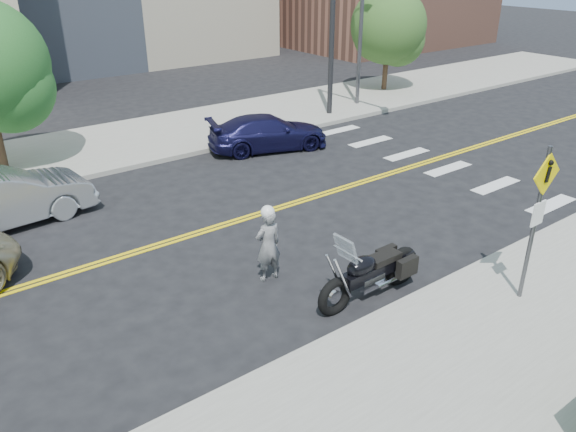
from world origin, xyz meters
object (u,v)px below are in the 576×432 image
(motorcyclist, at_px, (268,243))
(pedestrian_sign, at_px, (538,210))
(motorcycle, at_px, (372,262))
(parked_car_blue, at_px, (268,132))
(parked_car_silver, at_px, (0,199))

(motorcyclist, bearing_deg, pedestrian_sign, 136.40)
(motorcycle, height_order, parked_car_blue, motorcycle)
(parked_car_silver, xyz_separation_m, parked_car_blue, (8.54, 0.89, -0.13))
(motorcyclist, xyz_separation_m, motorcycle, (1.21, -1.71, -0.06))
(motorcyclist, distance_m, motorcycle, 2.10)
(parked_car_silver, height_order, parked_car_blue, parked_car_silver)
(motorcyclist, height_order, parked_car_blue, motorcyclist)
(motorcycle, bearing_deg, motorcyclist, 124.62)
(pedestrian_sign, xyz_separation_m, motorcycle, (-2.13, 1.90, -1.20))
(pedestrian_sign, bearing_deg, parked_car_blue, 82.11)
(pedestrian_sign, height_order, parked_car_silver, pedestrian_sign)
(pedestrian_sign, bearing_deg, motorcyclist, 132.78)
(parked_car_silver, relative_size, parked_car_blue, 1.07)
(parked_car_blue, bearing_deg, motorcycle, 174.40)
(pedestrian_sign, relative_size, motorcyclist, 1.82)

